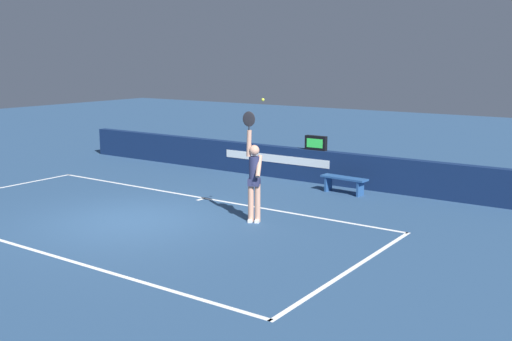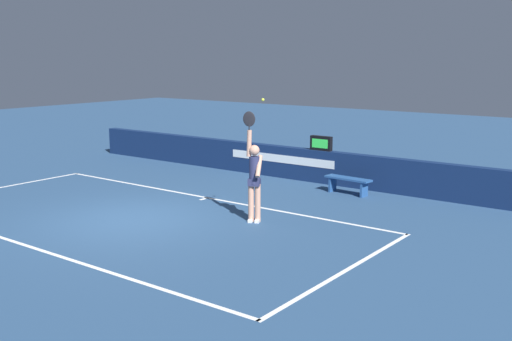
{
  "view_description": "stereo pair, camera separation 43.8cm",
  "coord_description": "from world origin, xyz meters",
  "px_view_note": "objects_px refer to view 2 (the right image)",
  "views": [
    {
      "loc": [
        10.1,
        -9.38,
        3.73
      ],
      "look_at": [
        2.52,
        1.48,
        1.22
      ],
      "focal_mm": 42.33,
      "sensor_mm": 36.0,
      "label": 1
    },
    {
      "loc": [
        10.46,
        -9.12,
        3.73
      ],
      "look_at": [
        2.52,
        1.48,
        1.22
      ],
      "focal_mm": 42.33,
      "sensor_mm": 36.0,
      "label": 2
    }
  ],
  "objects_px": {
    "speed_display": "(321,143)",
    "tennis_ball": "(263,100)",
    "courtside_bench_near": "(348,182)",
    "tennis_player": "(254,176)"
  },
  "relations": [
    {
      "from": "speed_display",
      "to": "tennis_ball",
      "type": "distance_m",
      "value": 5.11
    },
    {
      "from": "speed_display",
      "to": "tennis_ball",
      "type": "height_order",
      "value": "tennis_ball"
    },
    {
      "from": "speed_display",
      "to": "courtside_bench_near",
      "type": "xyz_separation_m",
      "value": [
        1.4,
        -0.89,
        -0.84
      ]
    },
    {
      "from": "tennis_player",
      "to": "tennis_ball",
      "type": "xyz_separation_m",
      "value": [
        0.24,
        -0.0,
        1.74
      ]
    },
    {
      "from": "tennis_player",
      "to": "courtside_bench_near",
      "type": "height_order",
      "value": "tennis_player"
    },
    {
      "from": "tennis_ball",
      "to": "courtside_bench_near",
      "type": "height_order",
      "value": "tennis_ball"
    },
    {
      "from": "speed_display",
      "to": "tennis_ball",
      "type": "relative_size",
      "value": 9.81
    },
    {
      "from": "speed_display",
      "to": "tennis_player",
      "type": "xyz_separation_m",
      "value": [
        1.03,
        -4.68,
        -0.13
      ]
    },
    {
      "from": "tennis_player",
      "to": "courtside_bench_near",
      "type": "relative_size",
      "value": 1.86
    },
    {
      "from": "tennis_ball",
      "to": "tennis_player",
      "type": "bearing_deg",
      "value": 179.89
    }
  ]
}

